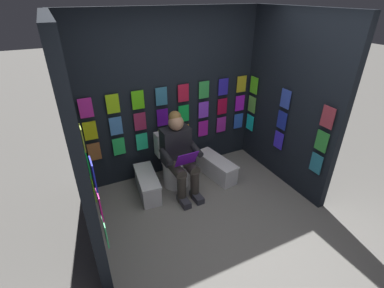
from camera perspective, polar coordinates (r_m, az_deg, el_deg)
name	(u,v)px	position (r m, az deg, el deg)	size (l,w,h in m)	color
ground_plane	(233,243)	(3.46, 8.39, -19.45)	(30.00, 30.00, 0.00)	gray
display_wall_back	(171,97)	(4.15, -4.43, 9.53)	(2.84, 0.14, 2.42)	black
display_wall_left	(289,102)	(4.16, 19.35, 8.07)	(0.14, 1.76, 2.42)	black
display_wall_right	(75,145)	(3.04, -22.90, -0.24)	(0.14, 1.76, 2.42)	black
toilet	(173,163)	(4.15, -3.83, -3.91)	(0.41, 0.56, 0.77)	white
person_reading	(180,154)	(3.83, -2.58, -2.10)	(0.53, 0.69, 1.19)	black
comic_longbox_near	(147,184)	(4.04, -9.13, -8.14)	(0.33, 0.73, 0.32)	silver
comic_longbox_far	(216,167)	(4.37, 4.96, -4.77)	(0.38, 0.79, 0.31)	silver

